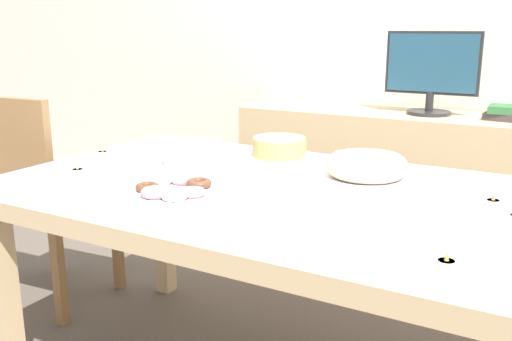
{
  "coord_description": "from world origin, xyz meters",
  "views": [
    {
      "loc": [
        0.8,
        -1.52,
        1.21
      ],
      "look_at": [
        -0.01,
        -0.1,
        0.79
      ],
      "focal_mm": 40.0,
      "sensor_mm": 36.0,
      "label": 1
    }
  ],
  "objects_px": {
    "cake_chocolate_round": "(279,149)",
    "tealight_centre": "(446,263)",
    "cake_golden_bundt": "(366,168)",
    "tealight_left_edge": "(493,202)",
    "chair": "(38,192)",
    "pastry_platter": "(172,191)",
    "tealight_near_cakes": "(78,171)",
    "plate_stack": "(194,154)",
    "computer_monitor": "(432,73)",
    "tealight_right_edge": "(103,153)"
  },
  "relations": [
    {
      "from": "cake_golden_bundt",
      "to": "computer_monitor",
      "type": "bearing_deg",
      "value": 92.3
    },
    {
      "from": "cake_chocolate_round",
      "to": "tealight_left_edge",
      "type": "bearing_deg",
      "value": -15.64
    },
    {
      "from": "plate_stack",
      "to": "tealight_near_cakes",
      "type": "height_order",
      "value": "plate_stack"
    },
    {
      "from": "tealight_centre",
      "to": "tealight_left_edge",
      "type": "xyz_separation_m",
      "value": [
        0.02,
        0.49,
        0.0
      ]
    },
    {
      "from": "computer_monitor",
      "to": "tealight_right_edge",
      "type": "relative_size",
      "value": 10.6
    },
    {
      "from": "computer_monitor",
      "to": "cake_chocolate_round",
      "type": "xyz_separation_m",
      "value": [
        -0.34,
        -0.86,
        -0.23
      ]
    },
    {
      "from": "cake_chocolate_round",
      "to": "plate_stack",
      "type": "height_order",
      "value": "cake_chocolate_round"
    },
    {
      "from": "pastry_platter",
      "to": "tealight_near_cakes",
      "type": "relative_size",
      "value": 8.69
    },
    {
      "from": "computer_monitor",
      "to": "plate_stack",
      "type": "distance_m",
      "value": 1.25
    },
    {
      "from": "cake_chocolate_round",
      "to": "tealight_near_cakes",
      "type": "height_order",
      "value": "cake_chocolate_round"
    },
    {
      "from": "computer_monitor",
      "to": "pastry_platter",
      "type": "bearing_deg",
      "value": -105.3
    },
    {
      "from": "plate_stack",
      "to": "tealight_right_edge",
      "type": "height_order",
      "value": "plate_stack"
    },
    {
      "from": "cake_golden_bundt",
      "to": "cake_chocolate_round",
      "type": "bearing_deg",
      "value": 161.18
    },
    {
      "from": "computer_monitor",
      "to": "plate_stack",
      "type": "relative_size",
      "value": 2.02
    },
    {
      "from": "computer_monitor",
      "to": "cake_golden_bundt",
      "type": "distance_m",
      "value": 1.02
    },
    {
      "from": "cake_golden_bundt",
      "to": "tealight_left_edge",
      "type": "distance_m",
      "value": 0.4
    },
    {
      "from": "tealight_left_edge",
      "to": "pastry_platter",
      "type": "bearing_deg",
      "value": -156.67
    },
    {
      "from": "computer_monitor",
      "to": "tealight_right_edge",
      "type": "bearing_deg",
      "value": -129.72
    },
    {
      "from": "cake_chocolate_round",
      "to": "tealight_centre",
      "type": "height_order",
      "value": "cake_chocolate_round"
    },
    {
      "from": "cake_golden_bundt",
      "to": "tealight_left_edge",
      "type": "relative_size",
      "value": 7.75
    },
    {
      "from": "chair",
      "to": "cake_golden_bundt",
      "type": "relative_size",
      "value": 3.03
    },
    {
      "from": "chair",
      "to": "tealight_right_edge",
      "type": "relative_size",
      "value": 23.5
    },
    {
      "from": "chair",
      "to": "tealight_left_edge",
      "type": "relative_size",
      "value": 23.5
    },
    {
      "from": "tealight_centre",
      "to": "tealight_right_edge",
      "type": "bearing_deg",
      "value": 162.49
    },
    {
      "from": "cake_golden_bundt",
      "to": "tealight_centre",
      "type": "height_order",
      "value": "cake_golden_bundt"
    },
    {
      "from": "cake_chocolate_round",
      "to": "tealight_left_edge",
      "type": "relative_size",
      "value": 7.01
    },
    {
      "from": "computer_monitor",
      "to": "plate_stack",
      "type": "height_order",
      "value": "computer_monitor"
    },
    {
      "from": "chair",
      "to": "tealight_near_cakes",
      "type": "relative_size",
      "value": 23.5
    },
    {
      "from": "cake_golden_bundt",
      "to": "tealight_left_edge",
      "type": "xyz_separation_m",
      "value": [
        0.39,
        -0.09,
        -0.03
      ]
    },
    {
      "from": "cake_chocolate_round",
      "to": "tealight_centre",
      "type": "distance_m",
      "value": 1.02
    },
    {
      "from": "pastry_platter",
      "to": "plate_stack",
      "type": "xyz_separation_m",
      "value": [
        -0.17,
        0.34,
        0.03
      ]
    },
    {
      "from": "plate_stack",
      "to": "computer_monitor",
      "type": "bearing_deg",
      "value": 62.9
    },
    {
      "from": "pastry_platter",
      "to": "tealight_centre",
      "type": "bearing_deg",
      "value": -9.6
    },
    {
      "from": "chair",
      "to": "tealight_right_edge",
      "type": "bearing_deg",
      "value": -3.87
    },
    {
      "from": "pastry_platter",
      "to": "tealight_near_cakes",
      "type": "distance_m",
      "value": 0.43
    },
    {
      "from": "pastry_platter",
      "to": "tealight_centre",
      "type": "xyz_separation_m",
      "value": [
        0.8,
        -0.14,
        -0.0
      ]
    },
    {
      "from": "tealight_left_edge",
      "to": "cake_chocolate_round",
      "type": "bearing_deg",
      "value": 164.36
    },
    {
      "from": "tealight_near_cakes",
      "to": "tealight_right_edge",
      "type": "relative_size",
      "value": 1.0
    },
    {
      "from": "cake_golden_bundt",
      "to": "tealight_near_cakes",
      "type": "bearing_deg",
      "value": -155.29
    },
    {
      "from": "tealight_near_cakes",
      "to": "tealight_centre",
      "type": "relative_size",
      "value": 1.0
    },
    {
      "from": "plate_stack",
      "to": "cake_golden_bundt",
      "type": "bearing_deg",
      "value": 9.54
    },
    {
      "from": "computer_monitor",
      "to": "tealight_centre",
      "type": "bearing_deg",
      "value": -75.47
    },
    {
      "from": "cake_golden_bundt",
      "to": "pastry_platter",
      "type": "distance_m",
      "value": 0.62
    },
    {
      "from": "tealight_near_cakes",
      "to": "tealight_centre",
      "type": "xyz_separation_m",
      "value": [
        1.23,
        -0.18,
        0.0
      ]
    },
    {
      "from": "plate_stack",
      "to": "tealight_left_edge",
      "type": "distance_m",
      "value": 0.99
    },
    {
      "from": "cake_chocolate_round",
      "to": "plate_stack",
      "type": "relative_size",
      "value": 1.33
    },
    {
      "from": "tealight_right_edge",
      "to": "tealight_centre",
      "type": "xyz_separation_m",
      "value": [
        1.35,
        -0.43,
        0.0
      ]
    },
    {
      "from": "cake_chocolate_round",
      "to": "cake_golden_bundt",
      "type": "relative_size",
      "value": 0.9
    },
    {
      "from": "plate_stack",
      "to": "tealight_right_edge",
      "type": "bearing_deg",
      "value": -172.89
    },
    {
      "from": "plate_stack",
      "to": "chair",
      "type": "bearing_deg",
      "value": -178.57
    }
  ]
}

